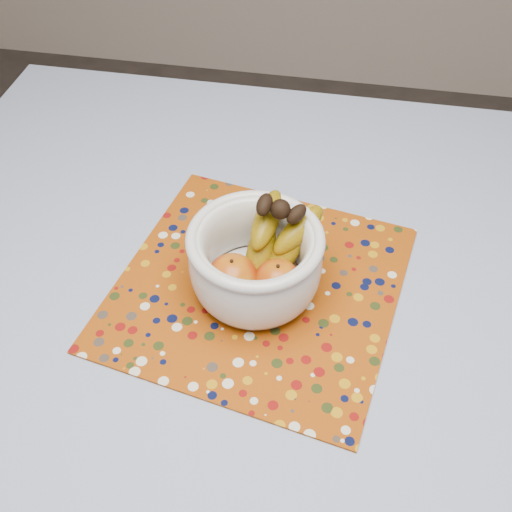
# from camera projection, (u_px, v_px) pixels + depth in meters

# --- Properties ---
(table) EXTENTS (1.20, 1.20, 0.75)m
(table) POSITION_uv_depth(u_px,v_px,m) (268.00, 382.00, 0.89)
(table) COLOR olive
(table) RESTS_ON ground
(tablecloth) EXTENTS (1.32, 1.32, 0.01)m
(tablecloth) POSITION_uv_depth(u_px,v_px,m) (269.00, 351.00, 0.83)
(tablecloth) COLOR slate
(tablecloth) RESTS_ON table
(placemat) EXTENTS (0.48, 0.48, 0.00)m
(placemat) POSITION_uv_depth(u_px,v_px,m) (258.00, 286.00, 0.90)
(placemat) COLOR #883807
(placemat) RESTS_ON tablecloth
(fruit_bowl) EXTENTS (0.22, 0.21, 0.16)m
(fruit_bowl) POSITION_uv_depth(u_px,v_px,m) (263.00, 255.00, 0.85)
(fruit_bowl) COLOR silver
(fruit_bowl) RESTS_ON placemat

